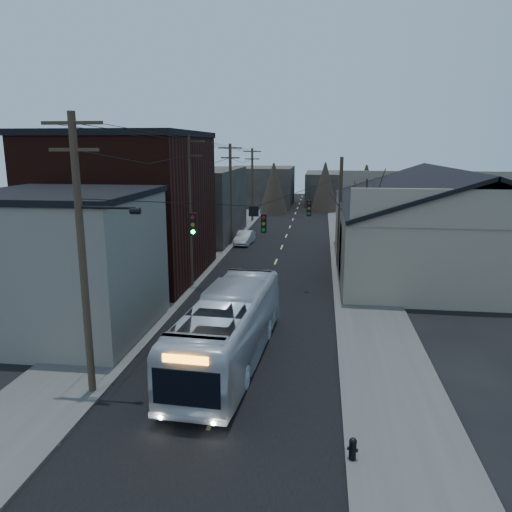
# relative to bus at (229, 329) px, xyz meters

# --- Properties ---
(ground) EXTENTS (160.00, 160.00, 0.00)m
(ground) POSITION_rel_bus_xyz_m (0.27, -6.36, -1.59)
(ground) COLOR black
(ground) RESTS_ON ground
(road_surface) EXTENTS (9.00, 110.00, 0.02)m
(road_surface) POSITION_rel_bus_xyz_m (0.27, 23.64, -1.58)
(road_surface) COLOR black
(road_surface) RESTS_ON ground
(sidewalk_left) EXTENTS (4.00, 110.00, 0.12)m
(sidewalk_left) POSITION_rel_bus_xyz_m (-6.23, 23.64, -1.53)
(sidewalk_left) COLOR #474744
(sidewalk_left) RESTS_ON ground
(sidewalk_right) EXTENTS (4.00, 110.00, 0.12)m
(sidewalk_right) POSITION_rel_bus_xyz_m (6.77, 23.64, -1.53)
(sidewalk_right) COLOR #474744
(sidewalk_right) RESTS_ON ground
(building_clapboard) EXTENTS (8.00, 8.00, 7.00)m
(building_clapboard) POSITION_rel_bus_xyz_m (-8.73, 2.64, 1.91)
(building_clapboard) COLOR slate
(building_clapboard) RESTS_ON ground
(building_brick) EXTENTS (10.00, 12.00, 10.00)m
(building_brick) POSITION_rel_bus_xyz_m (-9.73, 13.64, 3.41)
(building_brick) COLOR black
(building_brick) RESTS_ON ground
(building_left_far) EXTENTS (9.00, 14.00, 7.00)m
(building_left_far) POSITION_rel_bus_xyz_m (-9.23, 29.64, 1.91)
(building_left_far) COLOR #302B27
(building_left_far) RESTS_ON ground
(warehouse) EXTENTS (16.16, 20.60, 7.73)m
(warehouse) POSITION_rel_bus_xyz_m (13.27, 18.64, 1.11)
(warehouse) COLOR gray
(warehouse) RESTS_ON ground
(building_far_left) EXTENTS (10.00, 12.00, 6.00)m
(building_far_left) POSITION_rel_bus_xyz_m (-5.73, 58.64, 1.41)
(building_far_left) COLOR #302B27
(building_far_left) RESTS_ON ground
(building_far_right) EXTENTS (12.00, 14.00, 5.00)m
(building_far_right) POSITION_rel_bus_xyz_m (7.27, 63.64, 0.91)
(building_far_right) COLOR #302B27
(building_far_right) RESTS_ON ground
(bare_tree) EXTENTS (0.40, 0.40, 7.20)m
(bare_tree) POSITION_rel_bus_xyz_m (6.77, 13.64, 2.01)
(bare_tree) COLOR black
(bare_tree) RESTS_ON ground
(utility_lines) EXTENTS (11.24, 45.28, 10.50)m
(utility_lines) POSITION_rel_bus_xyz_m (-2.85, 17.78, 3.37)
(utility_lines) COLOR #382B1E
(utility_lines) RESTS_ON ground
(bus) EXTENTS (3.39, 11.56, 3.18)m
(bus) POSITION_rel_bus_xyz_m (0.00, 0.00, 0.00)
(bus) COLOR silver
(bus) RESTS_ON ground
(parked_car) EXTENTS (1.65, 3.98, 1.28)m
(parked_car) POSITION_rel_bus_xyz_m (-3.40, 26.65, -0.95)
(parked_car) COLOR #B9BBC1
(parked_car) RESTS_ON ground
(fire_hydrant) EXTENTS (0.34, 0.24, 0.70)m
(fire_hydrant) POSITION_rel_bus_xyz_m (4.97, -6.46, -1.10)
(fire_hydrant) COLOR black
(fire_hydrant) RESTS_ON sidewalk_right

